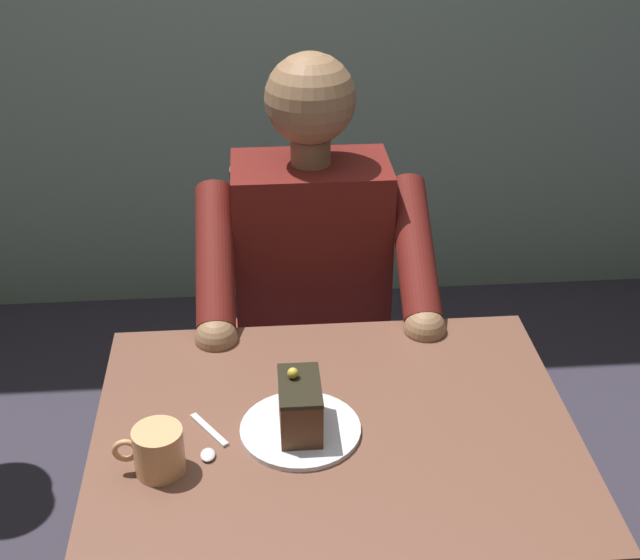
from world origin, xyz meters
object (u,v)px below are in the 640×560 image
object	(u,v)px
dining_table	(334,472)
coffee_cup	(158,450)
dessert_spoon	(208,443)
seated_person	(314,314)
chair	(309,328)
cake_slice	(300,406)

from	to	relation	value
dining_table	coffee_cup	distance (m)	0.36
dining_table	dessert_spoon	bearing A→B (deg)	8.23
seated_person	coffee_cup	xyz separation A→B (m)	(0.31, 0.61, 0.13)
dining_table	seated_person	bearing A→B (deg)	-90.00
dining_table	chair	size ratio (longest dim) A/B	0.95
chair	seated_person	distance (m)	0.23
dining_table	chair	xyz separation A→B (m)	(0.00, -0.69, -0.13)
dining_table	chair	distance (m)	0.71
chair	coffee_cup	xyz separation A→B (m)	(0.31, 0.79, 0.28)
chair	dessert_spoon	world-z (taller)	chair
seated_person	dessert_spoon	distance (m)	0.61
cake_slice	dessert_spoon	world-z (taller)	cake_slice
dining_table	coffee_cup	size ratio (longest dim) A/B	7.23
dining_table	coffee_cup	bearing A→B (deg)	16.73
dining_table	seated_person	size ratio (longest dim) A/B	0.69
coffee_cup	cake_slice	bearing A→B (deg)	-161.27
cake_slice	dining_table	bearing A→B (deg)	-171.39
chair	dessert_spoon	xyz separation A→B (m)	(0.23, 0.73, 0.24)
chair	cake_slice	size ratio (longest dim) A/B	7.14
coffee_cup	dessert_spoon	world-z (taller)	coffee_cup
dining_table	cake_slice	world-z (taller)	cake_slice
cake_slice	dessert_spoon	xyz separation A→B (m)	(0.16, 0.02, -0.05)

